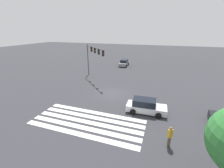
# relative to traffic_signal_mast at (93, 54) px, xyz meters

# --- Properties ---
(ground_plane) EXTENTS (152.06, 152.06, 0.00)m
(ground_plane) POSITION_rel_traffic_signal_mast_xyz_m (5.48, -5.48, -4.70)
(ground_plane) COLOR #333338
(crosswalk_markings) EXTENTS (11.26, 4.40, 0.01)m
(crosswalk_markings) POSITION_rel_traffic_signal_mast_xyz_m (5.48, -13.02, -4.70)
(crosswalk_markings) COLOR silver
(crosswalk_markings) RESTS_ON ground_plane
(traffic_signal_mast) EXTENTS (6.07, 6.07, 6.10)m
(traffic_signal_mast) POSITION_rel_traffic_signal_mast_xyz_m (0.00, 0.00, 0.00)
(traffic_signal_mast) COLOR #47474C
(traffic_signal_mast) RESTS_ON ground_plane
(car_0) EXTENTS (4.41, 2.11, 1.57)m
(car_0) POSITION_rel_traffic_signal_mast_xyz_m (10.71, -9.13, -3.96)
(car_0) COLOR silver
(car_0) RESTS_ON ground_plane
(car_2) EXTENTS (2.09, 4.19, 1.59)m
(car_2) POSITION_rel_traffic_signal_mast_xyz_m (2.60, 12.16, -3.95)
(car_2) COLOR gray
(car_2) RESTS_ON ground_plane
(pedestrian) EXTENTS (0.41, 0.41, 1.82)m
(pedestrian) POSITION_rel_traffic_signal_mast_xyz_m (13.15, -13.87, -3.67)
(pedestrian) COLOR brown
(pedestrian) RESTS_ON ground_plane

